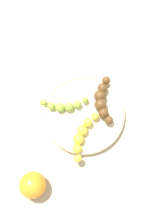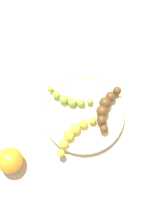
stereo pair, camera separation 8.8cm
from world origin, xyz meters
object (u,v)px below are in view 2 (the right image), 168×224
banana_green (69,99)px  banana_yellow (73,133)px  orange_fruit (10,160)px  fruit_bowl (84,114)px  banana_overripe (106,108)px

banana_green → banana_yellow: 0.11m
banana_yellow → orange_fruit: orange_fruit is taller
banana_green → orange_fruit: (-0.07, 0.24, 0.00)m
fruit_bowl → orange_fruit: 0.26m
banana_yellow → banana_green: bearing=-38.0°
banana_yellow → banana_overripe: bearing=-97.8°
banana_yellow → orange_fruit: (0.03, 0.20, 0.00)m
fruit_bowl → banana_yellow: bearing=122.1°
fruit_bowl → banana_yellow: (-0.04, 0.06, 0.02)m
banana_overripe → banana_green: banana_overripe is taller
banana_yellow → orange_fruit: size_ratio=2.01×
orange_fruit → banana_yellow: bearing=-97.5°
banana_green → banana_yellow: banana_yellow is taller
fruit_bowl → banana_green: size_ratio=2.15×
banana_overripe → banana_green: 0.12m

